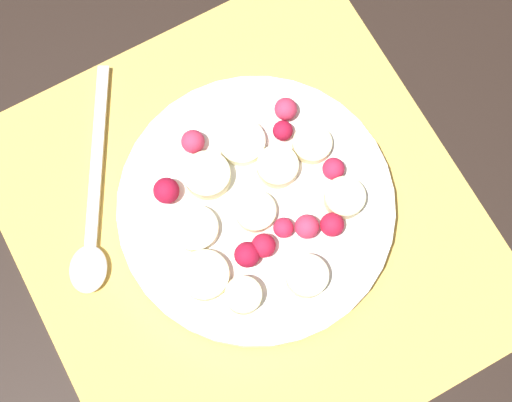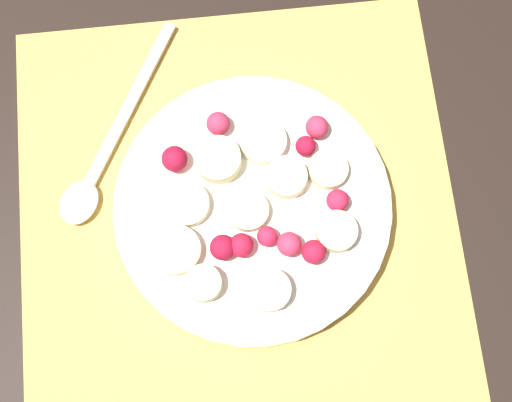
# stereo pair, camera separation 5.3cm
# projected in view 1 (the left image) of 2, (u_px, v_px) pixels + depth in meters

# --- Properties ---
(ground_plane) EXTENTS (3.00, 3.00, 0.00)m
(ground_plane) POSITION_uv_depth(u_px,v_px,m) (247.00, 227.00, 0.56)
(ground_plane) COLOR black
(placemat) EXTENTS (0.36, 0.34, 0.01)m
(placemat) POSITION_uv_depth(u_px,v_px,m) (247.00, 226.00, 0.56)
(placemat) COLOR #E0B251
(placemat) RESTS_ON ground_plane
(fruit_bowl) EXTENTS (0.21, 0.21, 0.04)m
(fruit_bowl) POSITION_uv_depth(u_px,v_px,m) (256.00, 207.00, 0.54)
(fruit_bowl) COLOR white
(fruit_bowl) RESTS_ON placemat
(spoon) EXTENTS (0.17, 0.11, 0.01)m
(spoon) POSITION_uv_depth(u_px,v_px,m) (92.00, 223.00, 0.55)
(spoon) COLOR silver
(spoon) RESTS_ON placemat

